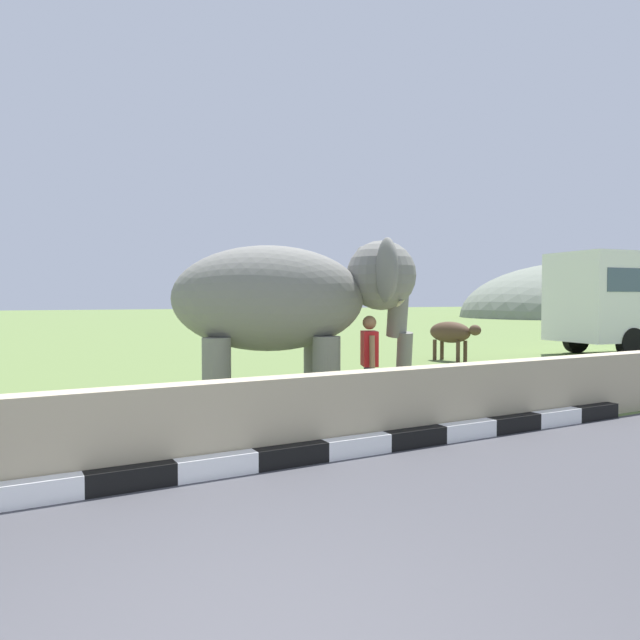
{
  "coord_description": "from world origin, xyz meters",
  "views": [
    {
      "loc": [
        -1.11,
        -2.82,
        1.93
      ],
      "look_at": [
        3.43,
        5.35,
        1.6
      ],
      "focal_mm": 33.39,
      "sensor_mm": 36.0,
      "label": 1
    }
  ],
  "objects": [
    {
      "name": "barrier_parapet",
      "position": [
        2.0,
        3.58,
        0.5
      ],
      "size": [
        28.0,
        0.36,
        1.0
      ],
      "primitive_type": "cube",
      "color": "tan",
      "rests_on": "ground_plane"
    },
    {
      "name": "striped_curb",
      "position": [
        -0.35,
        3.28,
        0.12
      ],
      "size": [
        16.2,
        0.2,
        0.24
      ],
      "color": "white",
      "rests_on": "ground_plane"
    },
    {
      "name": "hill_east",
      "position": [
        55.0,
        39.73,
        0.0
      ],
      "size": [
        28.16,
        22.52,
        11.88
      ],
      "color": "slate",
      "rests_on": "ground_plane"
    },
    {
      "name": "elephant",
      "position": [
        3.17,
        5.83,
        1.89
      ],
      "size": [
        4.08,
        3.01,
        2.9
      ],
      "color": "slate",
      "rests_on": "ground_plane"
    },
    {
      "name": "person_handler",
      "position": [
        4.38,
        5.37,
        0.93
      ],
      "size": [
        0.38,
        0.64,
        1.66
      ],
      "color": "navy",
      "rests_on": "ground_plane"
    },
    {
      "name": "cow_near",
      "position": [
        11.4,
        11.31,
        0.87
      ],
      "size": [
        0.87,
        1.93,
        1.23
      ],
      "color": "#473323",
      "rests_on": "ground_plane"
    }
  ]
}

